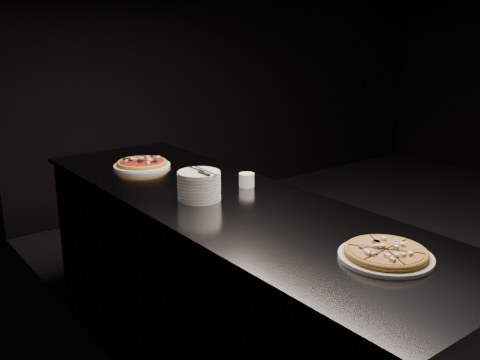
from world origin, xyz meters
TOP-DOWN VIEW (x-y plane):
  - floor at (0.00, 0.00)m, footprint 5.00×5.00m
  - wall_left at (-2.50, 0.00)m, footprint 0.02×5.00m
  - wall_back at (0.00, 2.50)m, footprint 5.00×0.02m
  - counter at (-2.13, 0.00)m, footprint 0.74×2.44m
  - pizza_mushroom at (-2.09, -0.82)m, footprint 0.30×0.30m
  - pizza_tomato at (-2.16, 0.72)m, footprint 0.30×0.30m
  - plate_stack at (-2.22, 0.07)m, footprint 0.18×0.18m
  - cutlery at (-2.22, 0.06)m, footprint 0.07×0.20m
  - ramekin at (-1.94, 0.10)m, footprint 0.07×0.07m

SIDE VIEW (x-z plane):
  - floor at x=0.00m, z-range 0.00..0.00m
  - counter at x=-2.13m, z-range 0.00..0.92m
  - pizza_tomato at x=-2.16m, z-range 0.92..0.96m
  - pizza_mushroom at x=-2.09m, z-range 0.92..0.96m
  - ramekin at x=-1.94m, z-range 0.92..0.99m
  - plate_stack at x=-2.22m, z-range 0.92..1.04m
  - cutlery at x=-2.22m, z-range 1.04..1.05m
  - wall_left at x=-2.50m, z-range 0.00..2.80m
  - wall_back at x=0.00m, z-range 0.00..2.80m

